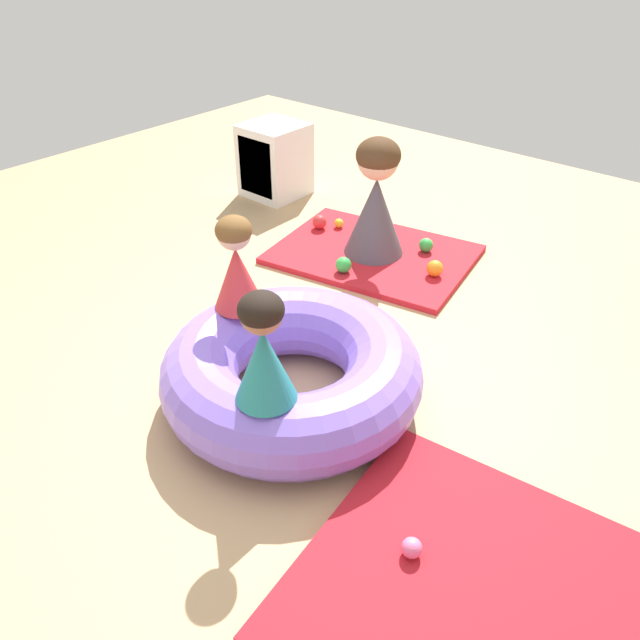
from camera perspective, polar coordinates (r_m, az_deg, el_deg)
The scene contains 13 objects.
ground_plane at distance 2.99m, azimuth -3.64°, elevation -7.87°, with size 8.00×8.00×0.00m, color tan.
gym_mat_near_right at distance 4.21m, azimuth 4.86°, elevation 5.97°, with size 1.25×0.93×0.04m, color red.
inflatable_cushion at distance 2.90m, azimuth -2.57°, elevation -4.72°, with size 1.21×1.21×0.36m, color #8466E0.
child_in_red at distance 2.94m, azimuth -7.62°, elevation 5.05°, with size 0.33×0.33×0.47m.
child_in_teal at distance 2.36m, azimuth -5.17°, elevation -2.70°, with size 0.30×0.30×0.48m.
adult_seated at distance 4.04m, azimuth 5.12°, elevation 10.89°, with size 0.56×0.56×0.77m.
play_ball_green at distance 4.23m, azimuth 9.62°, elevation 6.74°, with size 0.09×0.09×0.09m, color green.
play_ball_orange at distance 3.95m, azimuth 10.41°, elevation 4.64°, with size 0.10×0.10×0.10m, color orange.
play_ball_yellow at distance 4.51m, azimuth 1.73°, elevation 8.80°, with size 0.06×0.06×0.06m, color yellow.
play_ball_pink at distance 2.39m, azimuth 8.34°, elevation -19.83°, with size 0.08×0.08×0.08m, color pink.
play_ball_red at distance 4.48m, azimuth -0.05°, elevation 8.92°, with size 0.10×0.10×0.10m, color red.
play_ball_green_second at distance 3.93m, azimuth 2.15°, elevation 5.04°, with size 0.10×0.10×0.10m, color green.
storage_cube at distance 5.08m, azimuth -4.34°, elevation 14.24°, with size 0.44×0.44×0.56m.
Camera 1 is at (1.58, -1.57, 1.99)m, focal length 35.16 mm.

